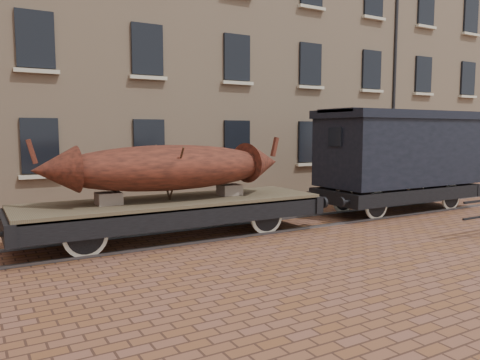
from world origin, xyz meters
TOP-DOWN VIEW (x-y plane):
  - ground at (0.00, 0.00)m, footprint 90.00×90.00m
  - warehouse_cream at (3.00, 9.99)m, footprint 40.00×10.19m
  - rail_track at (0.00, 0.00)m, footprint 30.00×1.52m
  - flatcar_wagon at (-3.64, 0.00)m, footprint 8.34×2.26m
  - iron_boat at (-3.73, 0.00)m, footprint 6.29×1.85m
  - goods_van at (4.30, 0.00)m, footprint 6.40×2.33m

SIDE VIEW (x-z plane):
  - ground at x=0.00m, z-range 0.00..0.00m
  - rail_track at x=0.00m, z-range 0.00..0.06m
  - flatcar_wagon at x=-3.64m, z-range 0.16..1.41m
  - iron_boat at x=-3.73m, z-range 1.02..2.53m
  - goods_van at x=4.30m, z-range 0.42..3.73m
  - warehouse_cream at x=3.00m, z-range 0.00..14.00m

